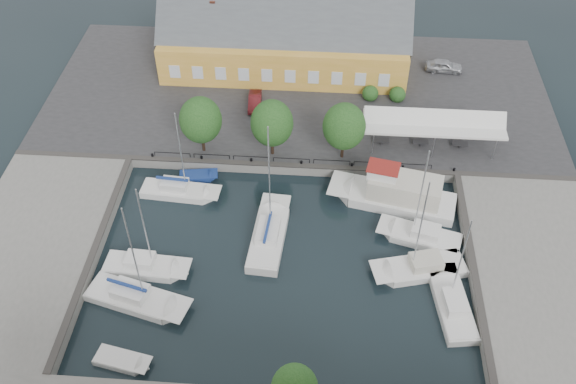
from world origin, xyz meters
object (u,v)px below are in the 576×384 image
object	(u,v)px
west_boat_d	(136,299)
launch_nw	(198,177)
launch_sw	(122,362)
east_boat_c	(452,306)
center_sailboat	(269,236)
west_boat_a	(179,192)
east_boat_b	(421,269)
warehouse	(280,39)
car_silver	(444,66)
east_boat_a	(421,237)
trawler	(397,195)
car_red	(255,101)
west_boat_c	(145,268)
tent_canopy	(434,124)

from	to	relation	value
west_boat_d	launch_nw	bearing A→B (deg)	80.86
launch_sw	east_boat_c	bearing A→B (deg)	15.06
center_sailboat	west_boat_a	size ratio (longest dim) A/B	1.22
center_sailboat	launch_nw	distance (m)	10.91
center_sailboat	east_boat_b	bearing A→B (deg)	-11.66
warehouse	center_sailboat	distance (m)	27.35
car_silver	center_sailboat	distance (m)	32.57
launch_sw	car_silver	bearing A→B (deg)	55.16
east_boat_a	east_boat_c	bearing A→B (deg)	-75.18
car_silver	launch_nw	bearing A→B (deg)	130.54
car_silver	west_boat_d	world-z (taller)	west_boat_d
warehouse	west_boat_d	size ratio (longest dim) A/B	2.41
car_silver	east_boat_a	xyz separation A→B (m)	(-4.47, -26.10, -1.47)
warehouse	trawler	xyz separation A→B (m)	(12.87, -21.55, -3.41)
east_boat_c	launch_nw	size ratio (longest dim) A/B	2.55
center_sailboat	trawler	distance (m)	12.88
car_red	west_boat_c	size ratio (longest dim) A/B	0.38
tent_canopy	launch_sw	size ratio (longest dim) A/B	3.05
warehouse	east_boat_b	bearing A→B (deg)	-63.92
warehouse	east_boat_b	world-z (taller)	east_boat_b
car_silver	launch_sw	xyz separation A→B (m)	(-28.10, -40.38, -1.64)
east_boat_b	launch_sw	bearing A→B (deg)	-155.56
east_boat_b	west_boat_c	world-z (taller)	east_boat_b
east_boat_a	launch_nw	distance (m)	22.49
west_boat_d	launch_sw	bearing A→B (deg)	-86.91
west_boat_a	west_boat_d	xyz separation A→B (m)	(-1.06, -12.84, -0.00)
warehouse	car_red	size ratio (longest dim) A/B	7.32
east_boat_c	west_boat_c	bearing A→B (deg)	175.24
center_sailboat	west_boat_c	world-z (taller)	center_sailboat
trawler	east_boat_a	world-z (taller)	east_boat_a
warehouse	car_red	distance (m)	9.14
warehouse	west_boat_d	xyz separation A→B (m)	(-9.06, -34.70, -4.16)
car_silver	east_boat_c	size ratio (longest dim) A/B	0.42
east_boat_a	east_boat_c	xyz separation A→B (m)	(1.96, -7.40, -0.00)
car_red	center_sailboat	xyz separation A→B (m)	(3.27, -18.56, -1.28)
west_boat_c	launch_sw	size ratio (longest dim) A/B	2.24
launch_nw	east_boat_b	bearing A→B (deg)	-26.05
car_silver	east_boat_c	xyz separation A→B (m)	(-2.51, -33.50, -1.47)
trawler	west_boat_c	distance (m)	24.04
west_boat_c	launch_sw	xyz separation A→B (m)	(0.32, -9.04, -0.17)
west_boat_d	launch_sw	world-z (taller)	west_boat_d
east_boat_c	launch_sw	distance (m)	26.50
car_silver	east_boat_a	distance (m)	26.52
east_boat_c	east_boat_b	bearing A→B (deg)	121.36
trawler	east_boat_c	bearing A→B (deg)	-71.64
west_boat_a	launch_sw	distance (m)	18.52
tent_canopy	launch_nw	size ratio (longest dim) A/B	3.52
west_boat_d	warehouse	bearing A→B (deg)	75.36
launch_sw	trawler	bearing A→B (deg)	41.02
launch_nw	west_boat_a	bearing A→B (deg)	-119.87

